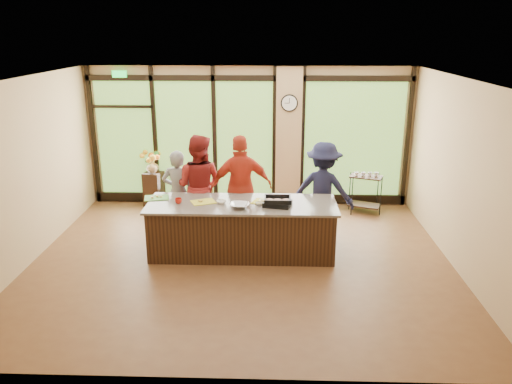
# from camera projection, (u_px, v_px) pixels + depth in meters

# --- Properties ---
(floor) EXTENTS (7.00, 7.00, 0.00)m
(floor) POSITION_uv_depth(u_px,v_px,m) (241.00, 260.00, 8.42)
(floor) COLOR brown
(floor) RESTS_ON ground
(ceiling) EXTENTS (7.00, 7.00, 0.00)m
(ceiling) POSITION_uv_depth(u_px,v_px,m) (239.00, 79.00, 7.49)
(ceiling) COLOR white
(ceiling) RESTS_ON back_wall
(back_wall) EXTENTS (7.00, 0.00, 7.00)m
(back_wall) POSITION_uv_depth(u_px,v_px,m) (249.00, 137.00, 10.81)
(back_wall) COLOR tan
(back_wall) RESTS_ON floor
(left_wall) EXTENTS (0.00, 6.00, 6.00)m
(left_wall) POSITION_uv_depth(u_px,v_px,m) (25.00, 173.00, 8.07)
(left_wall) COLOR tan
(left_wall) RESTS_ON floor
(right_wall) EXTENTS (0.00, 6.00, 6.00)m
(right_wall) POSITION_uv_depth(u_px,v_px,m) (462.00, 177.00, 7.84)
(right_wall) COLOR tan
(right_wall) RESTS_ON floor
(window_wall) EXTENTS (6.90, 0.12, 3.00)m
(window_wall) POSITION_uv_depth(u_px,v_px,m) (257.00, 142.00, 10.79)
(window_wall) COLOR tan
(window_wall) RESTS_ON floor
(island_base) EXTENTS (3.10, 1.00, 0.88)m
(island_base) POSITION_uv_depth(u_px,v_px,m) (242.00, 229.00, 8.57)
(island_base) COLOR black
(island_base) RESTS_ON floor
(countertop) EXTENTS (3.20, 1.10, 0.04)m
(countertop) POSITION_uv_depth(u_px,v_px,m) (242.00, 204.00, 8.43)
(countertop) COLOR slate
(countertop) RESTS_ON island_base
(wall_clock) EXTENTS (0.36, 0.04, 0.36)m
(wall_clock) POSITION_uv_depth(u_px,v_px,m) (289.00, 103.00, 10.42)
(wall_clock) COLOR black
(wall_clock) RESTS_ON window_wall
(cook_left) EXTENTS (0.61, 0.42, 1.62)m
(cook_left) POSITION_uv_depth(u_px,v_px,m) (178.00, 193.00, 9.30)
(cook_left) COLOR slate
(cook_left) RESTS_ON floor
(cook_midleft) EXTENTS (1.08, 0.93, 1.92)m
(cook_midleft) POSITION_uv_depth(u_px,v_px,m) (199.00, 186.00, 9.23)
(cook_midleft) COLOR maroon
(cook_midleft) RESTS_ON floor
(cook_midright) EXTENTS (1.20, 0.68, 1.93)m
(cook_midright) POSITION_uv_depth(u_px,v_px,m) (241.00, 187.00, 9.11)
(cook_midright) COLOR #B12F1B
(cook_midright) RESTS_ON floor
(cook_right) EXTENTS (1.30, 0.98, 1.79)m
(cook_right) POSITION_uv_depth(u_px,v_px,m) (323.00, 190.00, 9.20)
(cook_right) COLOR #161831
(cook_right) RESTS_ON floor
(roasting_pan) EXTENTS (0.50, 0.43, 0.08)m
(roasting_pan) POSITION_uv_depth(u_px,v_px,m) (278.00, 203.00, 8.28)
(roasting_pan) COLOR black
(roasting_pan) RESTS_ON countertop
(mixing_bowl) EXTENTS (0.34, 0.34, 0.08)m
(mixing_bowl) POSITION_uv_depth(u_px,v_px,m) (239.00, 206.00, 8.18)
(mixing_bowl) COLOR silver
(mixing_bowl) RESTS_ON countertop
(cutting_board_left) EXTENTS (0.47, 0.39, 0.01)m
(cutting_board_left) POSITION_uv_depth(u_px,v_px,m) (157.00, 198.00, 8.67)
(cutting_board_left) COLOR #509B38
(cutting_board_left) RESTS_ON countertop
(cutting_board_center) EXTENTS (0.47, 0.42, 0.01)m
(cutting_board_center) POSITION_uv_depth(u_px,v_px,m) (203.00, 202.00, 8.46)
(cutting_board_center) COLOR gold
(cutting_board_center) RESTS_ON countertop
(cutting_board_right) EXTENTS (0.48, 0.42, 0.01)m
(cutting_board_right) POSITION_uv_depth(u_px,v_px,m) (264.00, 202.00, 8.45)
(cutting_board_right) COLOR gold
(cutting_board_right) RESTS_ON countertop
(prep_bowl_near) EXTENTS (0.17, 0.17, 0.05)m
(prep_bowl_near) POSITION_uv_depth(u_px,v_px,m) (221.00, 202.00, 8.40)
(prep_bowl_near) COLOR white
(prep_bowl_near) RESTS_ON countertop
(prep_bowl_mid) EXTENTS (0.14, 0.14, 0.04)m
(prep_bowl_mid) POSITION_uv_depth(u_px,v_px,m) (259.00, 204.00, 8.34)
(prep_bowl_mid) COLOR white
(prep_bowl_mid) RESTS_ON countertop
(prep_bowl_far) EXTENTS (0.13, 0.13, 0.03)m
(prep_bowl_far) POSITION_uv_depth(u_px,v_px,m) (263.00, 201.00, 8.49)
(prep_bowl_far) COLOR white
(prep_bowl_far) RESTS_ON countertop
(red_ramekin) EXTENTS (0.14, 0.14, 0.09)m
(red_ramekin) POSITION_uv_depth(u_px,v_px,m) (178.00, 201.00, 8.39)
(red_ramekin) COLOR red
(red_ramekin) RESTS_ON countertop
(flower_stand) EXTENTS (0.45, 0.45, 0.75)m
(flower_stand) POSITION_uv_depth(u_px,v_px,m) (154.00, 189.00, 10.98)
(flower_stand) COLOR black
(flower_stand) RESTS_ON floor
(flower_vase) EXTENTS (0.35, 0.35, 0.29)m
(flower_vase) POSITION_uv_depth(u_px,v_px,m) (153.00, 166.00, 10.82)
(flower_vase) COLOR #987D53
(flower_vase) RESTS_ON flower_stand
(bar_cart) EXTENTS (0.74, 0.58, 0.89)m
(bar_cart) POSITION_uv_depth(u_px,v_px,m) (365.00, 188.00, 10.48)
(bar_cart) COLOR black
(bar_cart) RESTS_ON floor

